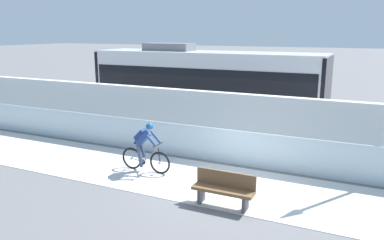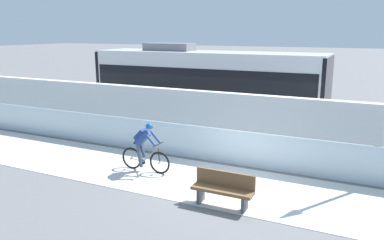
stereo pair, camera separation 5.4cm
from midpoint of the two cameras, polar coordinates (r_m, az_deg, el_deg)
name	(u,v)px [view 1 (the left image)]	position (r m, az deg, el deg)	size (l,w,h in m)	color
ground_plane	(227,186)	(11.49, 5.04, -9.58)	(200.00, 200.00, 0.00)	slate
bike_path_deck	(227,185)	(11.49, 5.04, -9.55)	(32.00, 3.20, 0.01)	silver
glass_parapet	(247,149)	(12.94, 7.97, -4.25)	(32.00, 0.05, 1.18)	silver
concrete_barrier_wall	(262,124)	(14.49, 10.19, -0.55)	(32.00, 0.36, 2.12)	silver
tram_rail_near	(277,135)	(17.09, 12.28, -2.23)	(32.00, 0.08, 0.01)	#595654
tram_rail_far	(284,128)	(18.44, 13.32, -1.16)	(32.00, 0.08, 0.01)	#595654
tram	(206,85)	(18.52, 1.93, 5.19)	(11.06, 2.54, 3.81)	silver
cyclist_on_bike	(145,147)	(12.40, -7.04, -4.00)	(1.77, 0.58, 1.61)	black
bench	(224,188)	(10.07, 4.55, -9.96)	(1.60, 0.45, 0.89)	brown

